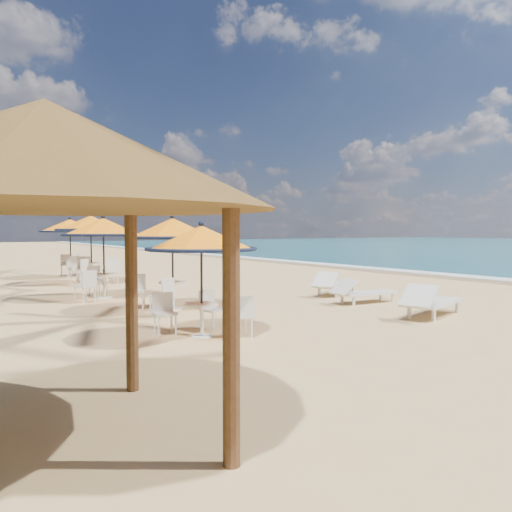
{
  "coord_description": "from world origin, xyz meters",
  "views": [
    {
      "loc": [
        -9.71,
        -7.87,
        1.98
      ],
      "look_at": [
        -1.47,
        4.46,
        1.2
      ],
      "focal_mm": 35.0,
      "sensor_mm": 36.0,
      "label": 1
    }
  ],
  "objects_px": {
    "station_3": "(91,232)",
    "palapa": "(45,156)",
    "lounger_mid": "(362,291)",
    "lounger_near": "(431,301)",
    "station_4": "(71,233)",
    "lounger_far": "(334,284)",
    "station_1": "(170,237)",
    "station_0": "(202,252)",
    "station_2": "(102,234)"
  },
  "relations": [
    {
      "from": "station_2",
      "to": "station_4",
      "type": "relative_size",
      "value": 0.96
    },
    {
      "from": "lounger_near",
      "to": "station_1",
      "type": "bearing_deg",
      "value": 120.05
    },
    {
      "from": "station_0",
      "to": "station_3",
      "type": "height_order",
      "value": "station_3"
    },
    {
      "from": "station_1",
      "to": "station_2",
      "type": "distance_m",
      "value": 3.11
    },
    {
      "from": "station_2",
      "to": "station_4",
      "type": "bearing_deg",
      "value": 83.37
    },
    {
      "from": "station_3",
      "to": "palapa",
      "type": "xyz_separation_m",
      "value": [
        -4.24,
        -14.0,
        0.71
      ]
    },
    {
      "from": "lounger_mid",
      "to": "lounger_far",
      "type": "height_order",
      "value": "lounger_far"
    },
    {
      "from": "station_1",
      "to": "lounger_far",
      "type": "distance_m",
      "value": 5.49
    },
    {
      "from": "lounger_far",
      "to": "station_1",
      "type": "bearing_deg",
      "value": 153.36
    },
    {
      "from": "station_3",
      "to": "palapa",
      "type": "distance_m",
      "value": 14.64
    },
    {
      "from": "station_1",
      "to": "lounger_mid",
      "type": "xyz_separation_m",
      "value": [
        4.74,
        -1.87,
        -1.49
      ]
    },
    {
      "from": "lounger_near",
      "to": "lounger_far",
      "type": "bearing_deg",
      "value": 62.29
    },
    {
      "from": "station_1",
      "to": "lounger_near",
      "type": "xyz_separation_m",
      "value": [
        4.49,
        -4.25,
        -1.44
      ]
    },
    {
      "from": "palapa",
      "to": "lounger_mid",
      "type": "bearing_deg",
      "value": 28.53
    },
    {
      "from": "station_1",
      "to": "lounger_near",
      "type": "distance_m",
      "value": 6.35
    },
    {
      "from": "station_3",
      "to": "lounger_far",
      "type": "relative_size",
      "value": 1.22
    },
    {
      "from": "station_3",
      "to": "station_4",
      "type": "distance_m",
      "value": 2.85
    },
    {
      "from": "station_0",
      "to": "lounger_far",
      "type": "bearing_deg",
      "value": 26.5
    },
    {
      "from": "lounger_mid",
      "to": "palapa",
      "type": "height_order",
      "value": "palapa"
    },
    {
      "from": "lounger_mid",
      "to": "station_4",
      "type": "bearing_deg",
      "value": 116.98
    },
    {
      "from": "station_1",
      "to": "lounger_far",
      "type": "xyz_separation_m",
      "value": [
        5.29,
        -0.18,
        -1.46
      ]
    },
    {
      "from": "lounger_far",
      "to": "palapa",
      "type": "distance_m",
      "value": 11.68
    },
    {
      "from": "station_3",
      "to": "palapa",
      "type": "bearing_deg",
      "value": -106.84
    },
    {
      "from": "station_2",
      "to": "lounger_near",
      "type": "height_order",
      "value": "station_2"
    },
    {
      "from": "palapa",
      "to": "lounger_far",
      "type": "bearing_deg",
      "value": 34.64
    },
    {
      "from": "station_1",
      "to": "lounger_far",
      "type": "relative_size",
      "value": 1.11
    },
    {
      "from": "station_4",
      "to": "station_2",
      "type": "bearing_deg",
      "value": -96.63
    },
    {
      "from": "station_0",
      "to": "lounger_near",
      "type": "relative_size",
      "value": 0.94
    },
    {
      "from": "station_4",
      "to": "lounger_mid",
      "type": "bearing_deg",
      "value": -68.74
    },
    {
      "from": "station_2",
      "to": "station_0",
      "type": "bearing_deg",
      "value": -90.15
    },
    {
      "from": "station_0",
      "to": "station_1",
      "type": "bearing_deg",
      "value": 76.34
    },
    {
      "from": "lounger_near",
      "to": "palapa",
      "type": "relative_size",
      "value": 0.56
    },
    {
      "from": "station_0",
      "to": "palapa",
      "type": "bearing_deg",
      "value": -133.9
    },
    {
      "from": "station_4",
      "to": "lounger_mid",
      "type": "distance_m",
      "value": 12.99
    },
    {
      "from": "station_1",
      "to": "palapa",
      "type": "xyz_separation_m",
      "value": [
        -4.14,
        -6.69,
        0.81
      ]
    },
    {
      "from": "lounger_near",
      "to": "station_4",
      "type": "bearing_deg",
      "value": 90.54
    },
    {
      "from": "lounger_far",
      "to": "station_3",
      "type": "bearing_deg",
      "value": 100.05
    },
    {
      "from": "lounger_far",
      "to": "palapa",
      "type": "bearing_deg",
      "value": -170.05
    },
    {
      "from": "station_1",
      "to": "station_3",
      "type": "xyz_separation_m",
      "value": [
        0.1,
        7.3,
        0.11
      ]
    },
    {
      "from": "lounger_mid",
      "to": "palapa",
      "type": "bearing_deg",
      "value": -145.75
    },
    {
      "from": "station_2",
      "to": "lounger_far",
      "type": "xyz_separation_m",
      "value": [
        6.06,
        -3.2,
        -1.5
      ]
    },
    {
      "from": "station_2",
      "to": "lounger_far",
      "type": "height_order",
      "value": "station_2"
    },
    {
      "from": "lounger_mid",
      "to": "palapa",
      "type": "distance_m",
      "value": 10.36
    },
    {
      "from": "station_4",
      "to": "lounger_mid",
      "type": "relative_size",
      "value": 1.29
    },
    {
      "from": "lounger_near",
      "to": "palapa",
      "type": "bearing_deg",
      "value": 179.31
    },
    {
      "from": "station_2",
      "to": "lounger_near",
      "type": "distance_m",
      "value": 9.08
    },
    {
      "from": "station_2",
      "to": "station_3",
      "type": "xyz_separation_m",
      "value": [
        0.86,
        4.29,
        0.07
      ]
    },
    {
      "from": "station_0",
      "to": "station_1",
      "type": "xyz_separation_m",
      "value": [
        0.78,
        3.21,
        0.24
      ]
    },
    {
      "from": "station_4",
      "to": "lounger_mid",
      "type": "xyz_separation_m",
      "value": [
        4.68,
        -12.02,
        -1.53
      ]
    },
    {
      "from": "station_4",
      "to": "lounger_near",
      "type": "distance_m",
      "value": 15.14
    }
  ]
}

